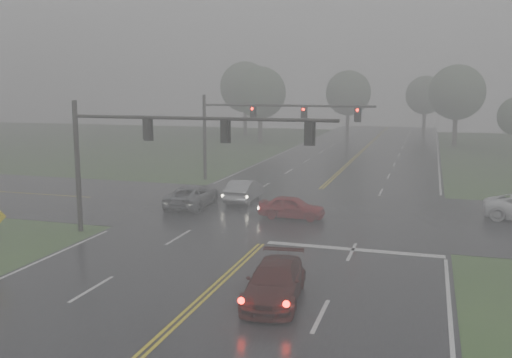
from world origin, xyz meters
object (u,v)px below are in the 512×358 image
(sedan_red, at_px, (292,218))
(signal_gantry_near, at_px, (151,142))
(sedan_silver, at_px, (244,201))
(sedan_maroon, at_px, (275,301))
(signal_gantry_far, at_px, (256,121))
(car_grey, at_px, (193,207))

(sedan_red, distance_m, signal_gantry_near, 9.94)
(sedan_red, relative_size, sedan_silver, 0.87)
(sedan_maroon, bearing_deg, signal_gantry_far, 102.73)
(car_grey, bearing_deg, sedan_red, 167.11)
(sedan_red, xyz_separation_m, signal_gantry_far, (-5.87, 11.78, 5.03))
(sedan_red, height_order, signal_gantry_near, signal_gantry_near)
(sedan_silver, xyz_separation_m, signal_gantry_far, (-1.55, 7.78, 5.03))
(sedan_silver, distance_m, signal_gantry_near, 11.51)
(sedan_silver, relative_size, signal_gantry_far, 0.32)
(car_grey, height_order, signal_gantry_near, signal_gantry_near)
(sedan_maroon, relative_size, sedan_silver, 1.05)
(signal_gantry_far, bearing_deg, sedan_maroon, -71.40)
(car_grey, bearing_deg, sedan_maroon, 121.20)
(sedan_silver, bearing_deg, sedan_red, 135.35)
(car_grey, relative_size, signal_gantry_far, 0.36)
(sedan_maroon, bearing_deg, sedan_red, 94.88)
(sedan_maroon, bearing_deg, car_grey, 117.56)
(sedan_red, bearing_deg, signal_gantry_far, 26.97)
(sedan_maroon, bearing_deg, sedan_silver, 105.91)
(car_grey, bearing_deg, sedan_silver, -137.00)
(signal_gantry_near, bearing_deg, sedan_silver, 81.27)
(signal_gantry_near, distance_m, signal_gantry_far, 18.02)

